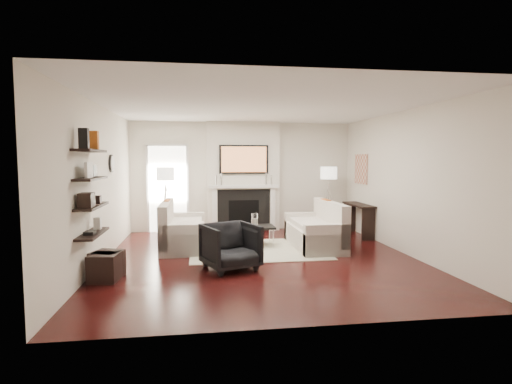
{
  "coord_description": "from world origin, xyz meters",
  "views": [
    {
      "loc": [
        -1.08,
        -6.99,
        1.77
      ],
      "look_at": [
        0.0,
        0.6,
        1.15
      ],
      "focal_mm": 28.0,
      "sensor_mm": 36.0,
      "label": 1
    }
  ],
  "objects": [
    {
      "name": "room_envelope",
      "position": [
        0.0,
        0.0,
        1.35
      ],
      "size": [
        6.0,
        6.0,
        6.0
      ],
      "color": "black",
      "rests_on": "ground"
    },
    {
      "name": "chimney_breast",
      "position": [
        0.0,
        2.88,
        1.35
      ],
      "size": [
        1.8,
        0.25,
        2.7
      ],
      "primitive_type": "cube",
      "color": "silver",
      "rests_on": "floor"
    },
    {
      "name": "fireplace_surround",
      "position": [
        0.0,
        2.74,
        0.52
      ],
      "size": [
        1.3,
        0.02,
        1.04
      ],
      "primitive_type": "cube",
      "color": "black",
      "rests_on": "floor"
    },
    {
      "name": "firebox",
      "position": [
        0.0,
        2.73,
        0.45
      ],
      "size": [
        0.75,
        0.02,
        0.65
      ],
      "primitive_type": "cube",
      "color": "black",
      "rests_on": "floor"
    },
    {
      "name": "mantel_pilaster_l",
      "position": [
        -0.72,
        2.71,
        0.55
      ],
      "size": [
        0.12,
        0.08,
        1.1
      ],
      "primitive_type": "cube",
      "color": "white",
      "rests_on": "floor"
    },
    {
      "name": "mantel_pilaster_r",
      "position": [
        0.72,
        2.71,
        0.55
      ],
      "size": [
        0.12,
        0.08,
        1.1
      ],
      "primitive_type": "cube",
      "color": "white",
      "rests_on": "floor"
    },
    {
      "name": "mantel_shelf",
      "position": [
        0.0,
        2.69,
        1.12
      ],
      "size": [
        1.7,
        0.18,
        0.07
      ],
      "primitive_type": "cube",
      "color": "white",
      "rests_on": "chimney_breast"
    },
    {
      "name": "tv_body",
      "position": [
        0.0,
        2.71,
        1.78
      ],
      "size": [
        1.2,
        0.06,
        0.7
      ],
      "primitive_type": "cube",
      "color": "black",
      "rests_on": "chimney_breast"
    },
    {
      "name": "tv_screen",
      "position": [
        0.0,
        2.68,
        1.78
      ],
      "size": [
        1.1,
        0.0,
        0.62
      ],
      "primitive_type": "cube",
      "color": "#BF723F",
      "rests_on": "tv_body"
    },
    {
      "name": "candlestick_l_tall",
      "position": [
        -0.55,
        2.7,
        1.3
      ],
      "size": [
        0.04,
        0.04,
        0.3
      ],
      "primitive_type": "cylinder",
      "color": "silver",
      "rests_on": "mantel_shelf"
    },
    {
      "name": "candlestick_l_short",
      "position": [
        -0.68,
        2.7,
        1.27
      ],
      "size": [
        0.04,
        0.04,
        0.24
      ],
      "primitive_type": "cylinder",
      "color": "silver",
      "rests_on": "mantel_shelf"
    },
    {
      "name": "candlestick_r_tall",
      "position": [
        0.55,
        2.7,
        1.3
      ],
      "size": [
        0.04,
        0.04,
        0.3
      ],
      "primitive_type": "cylinder",
      "color": "silver",
      "rests_on": "mantel_shelf"
    },
    {
      "name": "candlestick_r_short",
      "position": [
        0.68,
        2.7,
        1.27
      ],
      "size": [
        0.04,
        0.04,
        0.24
      ],
      "primitive_type": "cylinder",
      "color": "silver",
      "rests_on": "mantel_shelf"
    },
    {
      "name": "hallway_panel",
      "position": [
        -1.85,
        2.98,
        1.05
      ],
      "size": [
        0.9,
        0.02,
        2.1
      ],
      "primitive_type": "cube",
      "color": "white",
      "rests_on": "floor"
    },
    {
      "name": "door_trim_l",
      "position": [
        -2.33,
        2.96,
        1.05
      ],
      "size": [
        0.06,
        0.06,
        2.16
      ],
      "primitive_type": "cube",
      "color": "white",
      "rests_on": "floor"
    },
    {
      "name": "door_trim_r",
      "position": [
        -1.37,
        2.96,
        1.05
      ],
      "size": [
        0.06,
        0.06,
        2.16
      ],
      "primitive_type": "cube",
      "color": "white",
      "rests_on": "floor"
    },
    {
      "name": "door_trim_top",
      "position": [
        -1.85,
        2.96,
        2.13
      ],
      "size": [
        1.02,
        0.06,
        0.06
      ],
      "primitive_type": "cube",
      "color": "white",
      "rests_on": "wall_back"
    },
    {
      "name": "rug",
      "position": [
        0.03,
        0.65,
        0.01
      ],
      "size": [
        2.6,
        2.0,
        0.01
      ],
      "primitive_type": "cube",
      "color": "#B6B095",
      "rests_on": "floor"
    },
    {
      "name": "loveseat_left_base",
      "position": [
        -1.41,
        1.11,
        0.21
      ],
      "size": [
        0.85,
        1.8,
        0.42
      ],
      "primitive_type": "cube",
      "color": "beige",
      "rests_on": "floor"
    },
    {
      "name": "loveseat_left_back",
      "position": [
        -1.74,
        1.11,
        0.53
      ],
      "size": [
        0.18,
        1.8,
        0.8
      ],
      "primitive_type": "cube",
      "color": "beige",
      "rests_on": "floor"
    },
    {
      "name": "loveseat_left_arm_n",
      "position": [
        -1.41,
        0.3,
        0.3
      ],
      "size": [
        0.85,
        0.18,
        0.6
      ],
      "primitive_type": "cube",
      "color": "beige",
      "rests_on": "floor"
    },
    {
      "name": "loveseat_left_arm_s",
      "position": [
        -1.41,
        1.92,
        0.3
      ],
      "size": [
        0.85,
        0.18,
        0.6
      ],
      "primitive_type": "cube",
      "color": "beige",
      "rests_on": "floor"
    },
    {
      "name": "loveseat_left_cushion",
      "position": [
        -1.36,
        1.11,
        0.47
      ],
      "size": [
        0.63,
        1.44,
        0.1
      ],
      "primitive_type": "cube",
      "color": "beige",
      "rests_on": "loveseat_left_base"
    },
    {
      "name": "pillow_left_orange",
      "position": [
        -1.74,
        1.41,
        0.73
      ],
      "size": [
        0.1,
        0.42,
        0.42
      ],
      "primitive_type": "cube",
      "color": "#A34B14",
      "rests_on": "loveseat_left_cushion"
    },
    {
      "name": "pillow_left_charcoal",
      "position": [
        -1.74,
        0.81,
        0.72
      ],
      "size": [
        0.1,
        0.4,
        0.4
      ],
      "primitive_type": "cube",
      "color": "black",
      "rests_on": "loveseat_left_cushion"
    },
    {
      "name": "loveseat_right_base",
      "position": [
        1.22,
        0.76,
        0.21
      ],
      "size": [
        0.85,
        1.8,
        0.42
      ],
      "primitive_type": "cube",
      "color": "beige",
      "rests_on": "floor"
    },
    {
      "name": "loveseat_right_back",
      "position": [
        1.55,
        0.76,
        0.53
      ],
      "size": [
        0.18,
        1.8,
        0.8
      ],
      "primitive_type": "cube",
      "color": "beige",
      "rests_on": "floor"
    },
    {
      "name": "loveseat_right_arm_n",
      "position": [
        1.22,
        -0.05,
        0.3
      ],
      "size": [
        0.85,
        0.18,
        0.6
      ],
      "primitive_type": "cube",
      "color": "beige",
      "rests_on": "floor"
    },
    {
      "name": "loveseat_right_arm_s",
      "position": [
        1.22,
        1.57,
        0.3
      ],
      "size": [
        0.85,
        0.18,
        0.6
      ],
      "primitive_type": "cube",
      "color": "beige",
      "rests_on": "floor"
    },
    {
      "name": "loveseat_right_cushion",
      "position": [
        1.17,
        0.76,
        0.47
      ],
      "size": [
        0.63,
        1.44,
        0.1
      ],
      "primitive_type": "cube",
      "color": "beige",
      "rests_on": "loveseat_right_base"
    },
    {
      "name": "pillow_right_orange",
      "position": [
        1.55,
        1.06,
        0.73
      ],
      "size": [
        0.1,
        0.42,
        0.42
      ],
      "primitive_type": "cube",
      "color": "#A34B14",
      "rests_on": "loveseat_right_cushion"
    },
    {
      "name": "pillow_right_charcoal",
      "position": [
        1.55,
        0.46,
        0.72
      ],
      "size": [
        0.1,
        0.4,
        0.4
      ],
      "primitive_type": "cube",
      "color": "black",
      "rests_on": "loveseat_right_cushion"
    },
    {
      "name": "coffee_table",
      "position": [
        -0.12,
        1.0,
        0.4
      ],
      "size": [
        1.1,
        0.55,
        0.04
      ],
      "primitive_type": "cube",
      "color": "black",
      "rests_on": "floor"
    },
    {
      "name": "coffee_leg_nw",
      "position": [
        -0.62,
        0.78,
        0.19
      ],
      "size": [
        0.02,
        0.02,
        0.38
      ],
      "primitive_type": "cylinder",
      "color": "silver",
      "rests_on": "floor"
    },
    {
      "name": "coffee_leg_ne",
      "position": [
        0.38,
        0.78,
        0.19
      ],
      "size": [
        0.02,
        0.02,
        0.38
      ],
      "primitive_type": "cylinder",
      "color": "silver",
      "rests_on": "floor"
    },
    {
      "name": "coffee_leg_sw",
      "position": [
        -0.62,
        1.22,
        0.19
      ],
      "size": [
        0.02,
        0.02,
        0.38
      ],
      "primitive_type": "cylinder",
      "color": "silver",
      "rests_on": "floor"
    },
    {
      "name": "coffee_leg_se",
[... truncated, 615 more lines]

